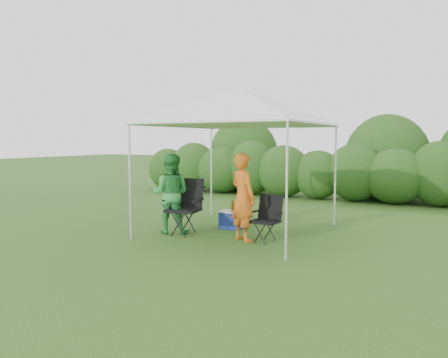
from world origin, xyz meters
The scene contains 9 objects.
ground centered at (0.00, 0.00, 0.00)m, with size 70.00×70.00×0.00m, color #345B1C.
hedge centered at (0.00, 6.00, 0.82)m, with size 12.69×1.53×1.80m.
canopy centered at (0.00, 0.50, 2.46)m, with size 3.10×3.10×2.83m.
chair_right centered at (0.77, 0.04, 0.47)m, with size 0.55×0.51×0.83m.
chair_left centered at (-0.89, -0.09, 0.60)m, with size 0.73×0.68×1.06m.
man centered at (0.37, -0.15, 0.79)m, with size 0.58×0.38×1.59m, color orange.
woman centered at (-1.16, -0.21, 0.78)m, with size 0.75×0.59×1.55m, color green.
cooler centered at (-0.30, 0.71, 0.19)m, with size 0.45×0.33×0.37m.
bottle centered at (-0.24, 0.67, 0.49)m, with size 0.06×0.06×0.24m, color #592D0C.
Camera 1 is at (3.71, -7.18, 1.82)m, focal length 35.00 mm.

